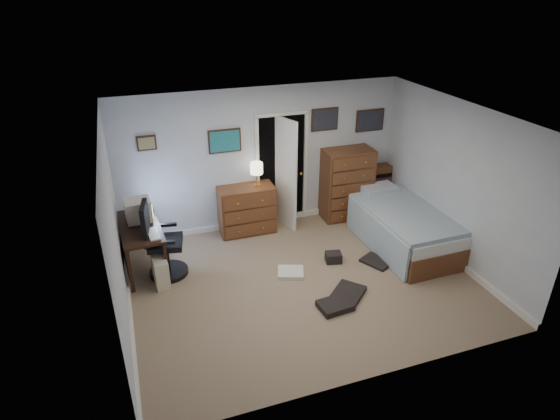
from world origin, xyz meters
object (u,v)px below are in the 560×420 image
object	(u,v)px
tall_dresser	(346,184)
bed	(402,225)
computer_desk	(135,237)
low_dresser	(247,209)
office_chair	(161,248)

from	to	relation	value
tall_dresser	bed	size ratio (longest dim) A/B	0.60
computer_desk	low_dresser	size ratio (longest dim) A/B	1.36
computer_desk	office_chair	size ratio (longest dim) A/B	1.09
low_dresser	tall_dresser	size ratio (longest dim) A/B	0.73
office_chair	low_dresser	distance (m)	1.80
office_chair	tall_dresser	bearing A→B (deg)	24.55
computer_desk	tall_dresser	size ratio (longest dim) A/B	0.99
low_dresser	bed	xyz separation A→B (m)	(2.35, -1.26, -0.09)
bed	computer_desk	bearing A→B (deg)	170.48
tall_dresser	bed	world-z (taller)	tall_dresser
computer_desk	tall_dresser	bearing A→B (deg)	4.60
low_dresser	tall_dresser	distance (m)	1.93
computer_desk	tall_dresser	world-z (taller)	tall_dresser
low_dresser	bed	world-z (taller)	low_dresser
low_dresser	tall_dresser	world-z (taller)	tall_dresser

